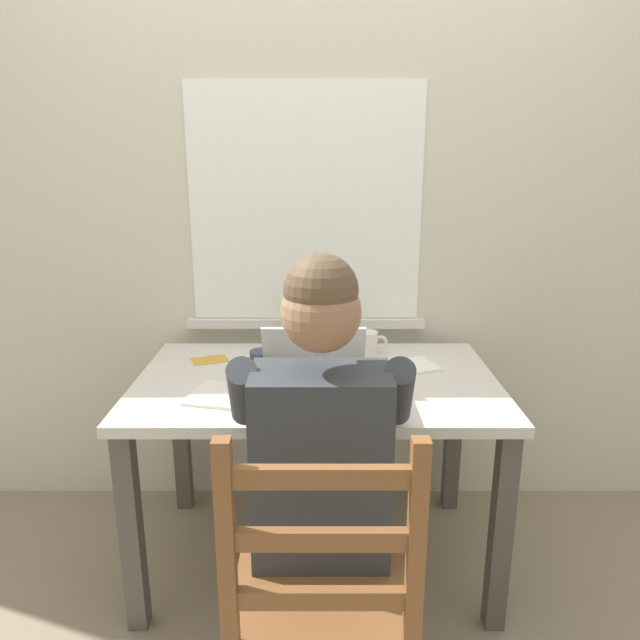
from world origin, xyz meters
name	(u,v)px	position (x,y,z in m)	size (l,w,h in m)	color
ground_plane	(319,556)	(0.00, 0.00, 0.00)	(8.00, 8.00, 0.00)	gray
back_wall	(319,195)	(0.00, 0.46, 1.30)	(6.00, 0.08, 2.60)	beige
desk	(319,405)	(0.00, 0.00, 0.61)	(1.23, 0.76, 0.71)	beige
seated_person	(323,453)	(0.01, -0.46, 0.68)	(0.50, 0.60, 1.23)	#33383D
wooden_chair	(323,598)	(0.01, -0.74, 0.45)	(0.42, 0.42, 0.93)	brown
laptop	(316,383)	(-0.01, -0.17, 0.76)	(0.33, 0.33, 0.22)	#ADAFB2
computer_mouse	(395,399)	(0.23, -0.22, 0.73)	(0.06, 0.10, 0.03)	#ADAFB2
coffee_mug_white	(370,343)	(0.19, 0.25, 0.76)	(0.12, 0.08, 0.09)	silver
coffee_mug_dark	(265,364)	(-0.18, 0.01, 0.76)	(0.12, 0.08, 0.09)	#2D384C
book_stack_main	(305,344)	(-0.05, 0.19, 0.77)	(0.20, 0.15, 0.12)	#38844C
paper_pile_near_laptop	(406,367)	(0.31, 0.09, 0.72)	(0.23, 0.15, 0.01)	white
paper_pile_back_corner	(305,400)	(-0.04, -0.20, 0.71)	(0.22, 0.15, 0.00)	white
paper_pile_side	(223,394)	(-0.30, -0.16, 0.72)	(0.18, 0.20, 0.01)	silver
landscape_photo_print	(212,360)	(-0.40, 0.18, 0.71)	(0.13, 0.09, 0.00)	gold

